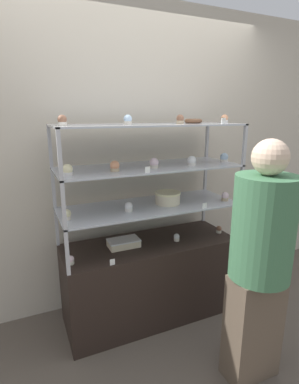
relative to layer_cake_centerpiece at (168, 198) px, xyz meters
name	(u,v)px	position (x,y,z in m)	size (l,w,h in m)	color
ground_plane	(150,313)	(-0.16, 0.01, -1.04)	(20.00, 20.00, 0.00)	brown
back_wall	(131,159)	(-0.16, 0.42, 0.26)	(8.00, 0.05, 2.60)	beige
display_base	(150,279)	(-0.16, 0.01, -0.70)	(1.41, 0.53, 0.67)	black
display_riser_lower	(150,208)	(-0.16, 0.01, -0.07)	(1.41, 0.53, 0.32)	#B7B7BC
display_riser_middle	(150,168)	(-0.16, 0.01, 0.25)	(1.41, 0.53, 0.32)	#B7B7BC
display_riser_upper	(150,126)	(-0.16, 0.01, 0.56)	(1.41, 0.53, 0.32)	#B7B7BC
layer_cake_centerpiece	(168,198)	(0.00, 0.00, 0.00)	(0.21, 0.21, 0.10)	beige
sheet_cake_frosted	(124,243)	(-0.38, 0.02, -0.33)	(0.25, 0.14, 0.06)	beige
cupcake_0	(71,260)	(-0.81, -0.10, -0.33)	(0.05, 0.05, 0.06)	beige
cupcake_1	(177,237)	(0.06, -0.05, -0.33)	(0.05, 0.05, 0.06)	beige
cupcake_2	(219,229)	(0.49, -0.05, -0.33)	(0.05, 0.05, 0.06)	beige
price_tag_0	(112,262)	(-0.55, -0.23, -0.34)	(0.04, 0.00, 0.04)	white
cupcake_3	(67,215)	(-0.81, -0.05, -0.01)	(0.06, 0.06, 0.07)	beige
cupcake_4	(129,207)	(-0.36, -0.06, -0.01)	(0.06, 0.06, 0.07)	white
cupcake_5	(225,197)	(0.48, -0.12, -0.01)	(0.06, 0.06, 0.07)	#CCB28C
price_tag_1	(204,206)	(0.20, -0.23, -0.03)	(0.04, 0.00, 0.04)	white
cupcake_6	(68,170)	(-0.79, -0.10, 0.30)	(0.07, 0.07, 0.07)	white
cupcake_7	(115,166)	(-0.46, -0.08, 0.30)	(0.07, 0.07, 0.07)	#CCB28C
cupcake_8	(154,163)	(-0.16, -0.07, 0.30)	(0.07, 0.07, 0.07)	beige
cupcake_9	(192,161)	(0.15, -0.10, 0.30)	(0.07, 0.07, 0.07)	white
cupcake_10	(224,158)	(0.50, -0.05, 0.30)	(0.07, 0.07, 0.07)	white
price_tag_2	(148,170)	(-0.28, -0.23, 0.29)	(0.04, 0.00, 0.04)	white
cupcake_11	(62,121)	(-0.80, -0.09, 0.61)	(0.06, 0.06, 0.07)	beige
cupcake_12	(128,120)	(-0.36, -0.08, 0.61)	(0.06, 0.06, 0.07)	beige
cupcake_13	(180,119)	(0.06, -0.06, 0.61)	(0.06, 0.06, 0.07)	#CCB28C
cupcake_14	(224,119)	(0.48, -0.05, 0.61)	(0.06, 0.06, 0.07)	white
price_tag_3	(224,121)	(0.33, -0.23, 0.60)	(0.04, 0.00, 0.04)	white
donut_glazed	(193,121)	(0.26, 0.07, 0.60)	(0.14, 0.14, 0.03)	brown
customer_figure	(260,260)	(0.20, -0.83, -0.20)	(0.36, 0.36, 1.56)	brown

